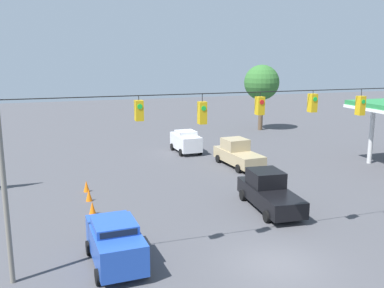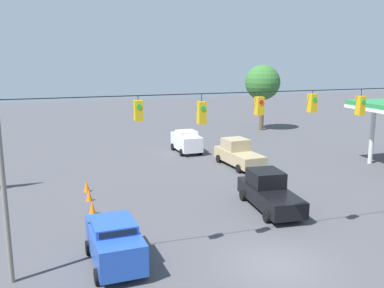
% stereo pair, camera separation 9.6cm
% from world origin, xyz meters
% --- Properties ---
extents(ground_plane, '(140.00, 140.00, 0.00)m').
position_xyz_m(ground_plane, '(0.00, 0.00, 0.00)').
color(ground_plane, '#47474C').
extents(overhead_signal_span, '(21.17, 0.38, 7.99)m').
position_xyz_m(overhead_signal_span, '(-0.02, -1.98, 5.13)').
color(overhead_signal_span, slate).
rests_on(overhead_signal_span, ground_plane).
extents(sedan_blue_parked_shoulder, '(2.23, 4.24, 1.95)m').
position_xyz_m(sedan_blue_parked_shoulder, '(6.45, -2.16, 1.02)').
color(sedan_blue_parked_shoulder, '#234CB2').
rests_on(sedan_blue_parked_shoulder, ground_plane).
extents(pickup_truck_tan_oncoming_far, '(2.44, 5.36, 2.12)m').
position_xyz_m(pickup_truck_tan_oncoming_far, '(-5.28, -15.56, 0.98)').
color(pickup_truck_tan_oncoming_far, tan).
rests_on(pickup_truck_tan_oncoming_far, ground_plane).
extents(pickup_truck_black_crossing_near, '(2.48, 5.68, 2.12)m').
position_xyz_m(pickup_truck_black_crossing_near, '(-2.95, -6.18, 0.98)').
color(pickup_truck_black_crossing_near, black).
rests_on(pickup_truck_black_crossing_near, ground_plane).
extents(sedan_white_oncoming_deep, '(2.09, 3.96, 1.98)m').
position_xyz_m(sedan_white_oncoming_deep, '(-2.82, -21.45, 1.03)').
color(sedan_white_oncoming_deep, silver).
rests_on(sedan_white_oncoming_deep, ground_plane).
extents(traffic_cone_nearest, '(0.38, 0.38, 0.74)m').
position_xyz_m(traffic_cone_nearest, '(6.83, -6.40, 0.37)').
color(traffic_cone_nearest, orange).
rests_on(traffic_cone_nearest, ground_plane).
extents(traffic_cone_second, '(0.38, 0.38, 0.74)m').
position_xyz_m(traffic_cone_second, '(6.80, -8.41, 0.37)').
color(traffic_cone_second, orange).
rests_on(traffic_cone_second, ground_plane).
extents(traffic_cone_third, '(0.38, 0.38, 0.74)m').
position_xyz_m(traffic_cone_third, '(6.77, -10.75, 0.37)').
color(traffic_cone_third, orange).
rests_on(traffic_cone_third, ground_plane).
extents(traffic_cone_fourth, '(0.38, 0.38, 0.74)m').
position_xyz_m(traffic_cone_fourth, '(6.76, -12.61, 0.37)').
color(traffic_cone_fourth, orange).
rests_on(traffic_cone_fourth, ground_plane).
extents(tree_horizon_left, '(4.06, 4.06, 7.60)m').
position_xyz_m(tree_horizon_left, '(-14.79, -30.01, 5.50)').
color(tree_horizon_left, brown).
rests_on(tree_horizon_left, ground_plane).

